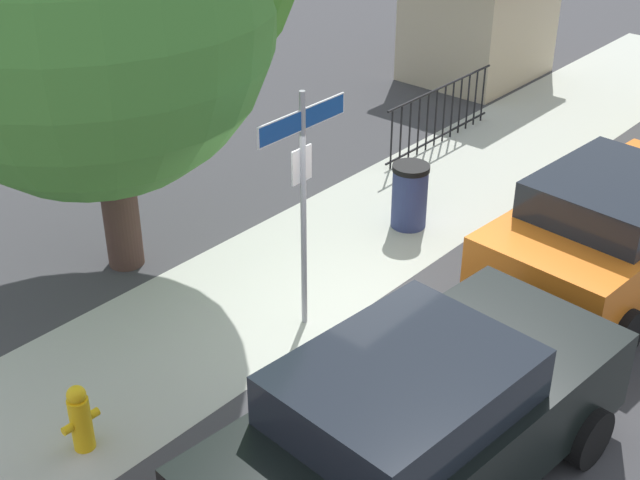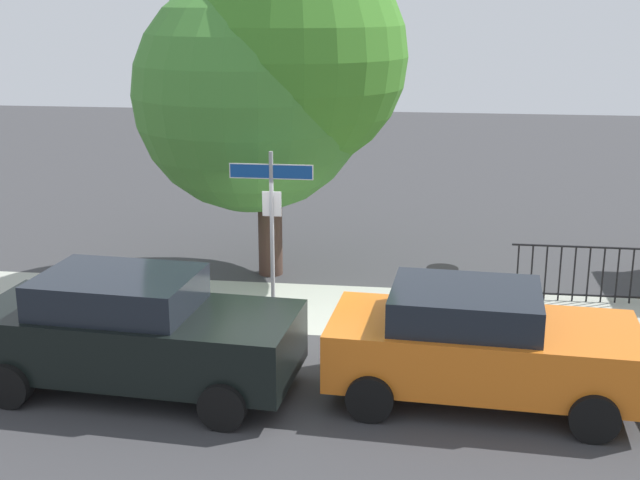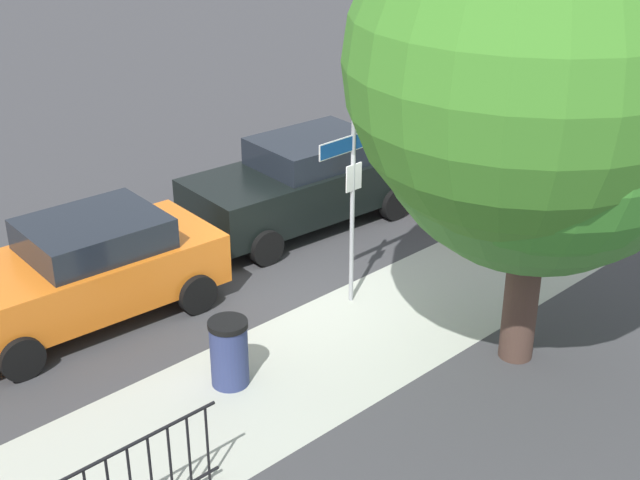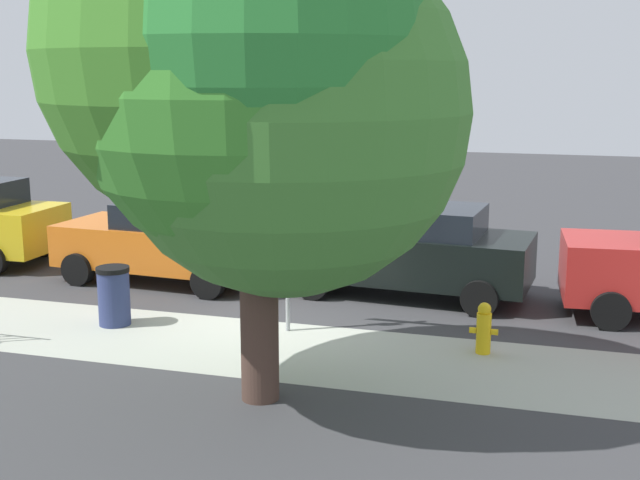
{
  "view_description": "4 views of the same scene",
  "coord_description": "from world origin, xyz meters",
  "px_view_note": "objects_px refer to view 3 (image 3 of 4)",
  "views": [
    {
      "loc": [
        -7.01,
        -5.68,
        6.33
      ],
      "look_at": [
        -0.38,
        0.11,
        1.29
      ],
      "focal_mm": 49.58,
      "sensor_mm": 36.0,
      "label": 1
    },
    {
      "loc": [
        2.24,
        -13.06,
        5.37
      ],
      "look_at": [
        0.48,
        0.34,
        1.56
      ],
      "focal_mm": 47.62,
      "sensor_mm": 36.0,
      "label": 2
    },
    {
      "loc": [
        8.57,
        9.1,
        7.03
      ],
      "look_at": [
        0.68,
        0.75,
        1.53
      ],
      "focal_mm": 49.48,
      "sensor_mm": 36.0,
      "label": 3
    },
    {
      "loc": [
        -4.54,
        12.72,
        4.18
      ],
      "look_at": [
        -0.71,
        -0.16,
        1.41
      ],
      "focal_mm": 47.11,
      "sensor_mm": 36.0,
      "label": 4
    }
  ],
  "objects_px": {
    "car_orange": "(85,269)",
    "trash_bin": "(229,352)",
    "shade_tree": "(547,82)",
    "car_black": "(305,181)",
    "street_sign": "(353,180)",
    "car_red": "(477,122)",
    "fire_hydrant": "(481,226)"
  },
  "relations": [
    {
      "from": "car_orange",
      "to": "trash_bin",
      "type": "xyz_separation_m",
      "value": [
        -0.48,
        2.92,
        -0.34
      ]
    },
    {
      "from": "shade_tree",
      "to": "car_black",
      "type": "distance_m",
      "value": 6.44
    },
    {
      "from": "street_sign",
      "to": "car_orange",
      "type": "height_order",
      "value": "street_sign"
    },
    {
      "from": "shade_tree",
      "to": "car_red",
      "type": "height_order",
      "value": "shade_tree"
    },
    {
      "from": "shade_tree",
      "to": "car_orange",
      "type": "distance_m",
      "value": 7.28
    },
    {
      "from": "car_orange",
      "to": "fire_hydrant",
      "type": "bearing_deg",
      "value": 161.67
    },
    {
      "from": "street_sign",
      "to": "car_black",
      "type": "xyz_separation_m",
      "value": [
        -1.48,
        -2.71,
        -1.22
      ]
    },
    {
      "from": "shade_tree",
      "to": "car_black",
      "type": "height_order",
      "value": "shade_tree"
    },
    {
      "from": "car_red",
      "to": "fire_hydrant",
      "type": "distance_m",
      "value": 4.37
    },
    {
      "from": "fire_hydrant",
      "to": "car_black",
      "type": "bearing_deg",
      "value": -60.23
    },
    {
      "from": "car_black",
      "to": "fire_hydrant",
      "type": "distance_m",
      "value": 3.39
    },
    {
      "from": "car_orange",
      "to": "fire_hydrant",
      "type": "relative_size",
      "value": 5.51
    },
    {
      "from": "street_sign",
      "to": "car_orange",
      "type": "relative_size",
      "value": 0.7
    },
    {
      "from": "car_orange",
      "to": "fire_hydrant",
      "type": "distance_m",
      "value": 7.0
    },
    {
      "from": "street_sign",
      "to": "trash_bin",
      "type": "bearing_deg",
      "value": 9.9
    },
    {
      "from": "fire_hydrant",
      "to": "trash_bin",
      "type": "height_order",
      "value": "trash_bin"
    },
    {
      "from": "street_sign",
      "to": "trash_bin",
      "type": "relative_size",
      "value": 3.08
    },
    {
      "from": "car_red",
      "to": "car_black",
      "type": "relative_size",
      "value": 1.01
    },
    {
      "from": "car_black",
      "to": "car_red",
      "type": "bearing_deg",
      "value": -177.81
    },
    {
      "from": "street_sign",
      "to": "trash_bin",
      "type": "xyz_separation_m",
      "value": [
        2.86,
        0.5,
        -1.59
      ]
    },
    {
      "from": "fire_hydrant",
      "to": "trash_bin",
      "type": "distance_m",
      "value": 6.0
    },
    {
      "from": "car_red",
      "to": "car_black",
      "type": "height_order",
      "value": "car_red"
    },
    {
      "from": "fire_hydrant",
      "to": "trash_bin",
      "type": "bearing_deg",
      "value": 2.87
    },
    {
      "from": "car_black",
      "to": "street_sign",
      "type": "bearing_deg",
      "value": 65.73
    },
    {
      "from": "car_red",
      "to": "street_sign",
      "type": "bearing_deg",
      "value": 16.63
    },
    {
      "from": "shade_tree",
      "to": "car_orange",
      "type": "height_order",
      "value": "shade_tree"
    },
    {
      "from": "fire_hydrant",
      "to": "trash_bin",
      "type": "xyz_separation_m",
      "value": [
        5.99,
        0.3,
        0.11
      ]
    },
    {
      "from": "street_sign",
      "to": "trash_bin",
      "type": "distance_m",
      "value": 3.31
    },
    {
      "from": "street_sign",
      "to": "fire_hydrant",
      "type": "relative_size",
      "value": 3.87
    },
    {
      "from": "car_black",
      "to": "trash_bin",
      "type": "distance_m",
      "value": 5.4
    },
    {
      "from": "fire_hydrant",
      "to": "shade_tree",
      "type": "bearing_deg",
      "value": 45.36
    },
    {
      "from": "shade_tree",
      "to": "car_black",
      "type": "xyz_separation_m",
      "value": [
        -0.91,
        -5.52,
        -3.19
      ]
    }
  ]
}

